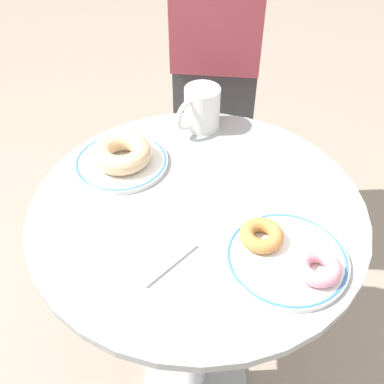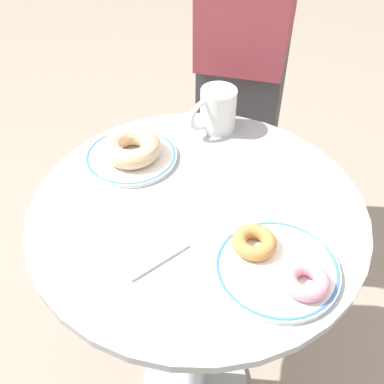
{
  "view_description": "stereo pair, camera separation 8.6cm",
  "coord_description": "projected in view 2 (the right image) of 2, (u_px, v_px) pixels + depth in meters",
  "views": [
    {
      "loc": [
        0.43,
        -0.46,
        1.39
      ],
      "look_at": [
        -0.01,
        -0.01,
        0.81
      ],
      "focal_mm": 42.68,
      "sensor_mm": 36.0,
      "label": 1
    },
    {
      "loc": [
        0.49,
        -0.39,
        1.39
      ],
      "look_at": [
        -0.01,
        -0.01,
        0.81
      ],
      "focal_mm": 42.68,
      "sensor_mm": 36.0,
      "label": 2
    }
  ],
  "objects": [
    {
      "name": "donut_old_fashioned",
      "position": [
        254.0,
        242.0,
        0.78
      ],
      "size": [
        0.09,
        0.09,
        0.03
      ],
      "primitive_type": "torus",
      "rotation": [
        0.0,
        0.0,
        2.97
      ],
      "color": "#BC7F42",
      "rests_on": "plate_right"
    },
    {
      "name": "paper_napkin",
      "position": [
        142.0,
        244.0,
        0.81
      ],
      "size": [
        0.11,
        0.12,
        0.01
      ],
      "primitive_type": "cube",
      "rotation": [
        0.0,
        0.0,
        0.02
      ],
      "color": "white",
      "rests_on": "cafe_table"
    },
    {
      "name": "cafe_table",
      "position": [
        197.0,
        276.0,
        1.04
      ],
      "size": [
        0.65,
        0.65,
        0.77
      ],
      "color": "#999EA3",
      "rests_on": "ground"
    },
    {
      "name": "person_figure",
      "position": [
        248.0,
        49.0,
        1.29
      ],
      "size": [
        0.44,
        0.47,
        1.65
      ],
      "color": "#3D3D42",
      "rests_on": "ground"
    },
    {
      "name": "donut_glazed",
      "position": [
        132.0,
        147.0,
        0.97
      ],
      "size": [
        0.16,
        0.16,
        0.04
      ],
      "primitive_type": "torus",
      "rotation": [
        0.0,
        0.0,
        5.97
      ],
      "color": "#E0B789",
      "rests_on": "plate_left"
    },
    {
      "name": "plate_right",
      "position": [
        277.0,
        268.0,
        0.77
      ],
      "size": [
        0.21,
        0.21,
        0.01
      ],
      "color": "white",
      "rests_on": "cafe_table"
    },
    {
      "name": "coffee_mug",
      "position": [
        217.0,
        110.0,
        1.04
      ],
      "size": [
        0.08,
        0.13,
        0.1
      ],
      "color": "white",
      "rests_on": "cafe_table"
    },
    {
      "name": "plate_left",
      "position": [
        131.0,
        156.0,
        0.99
      ],
      "size": [
        0.2,
        0.2,
        0.01
      ],
      "color": "white",
      "rests_on": "cafe_table"
    },
    {
      "name": "donut_pink_frosted",
      "position": [
        306.0,
        281.0,
        0.72
      ],
      "size": [
        0.11,
        0.11,
        0.03
      ],
      "primitive_type": "torus",
      "rotation": [
        0.0,
        0.0,
        5.23
      ],
      "color": "pink",
      "rests_on": "plate_right"
    }
  ]
}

